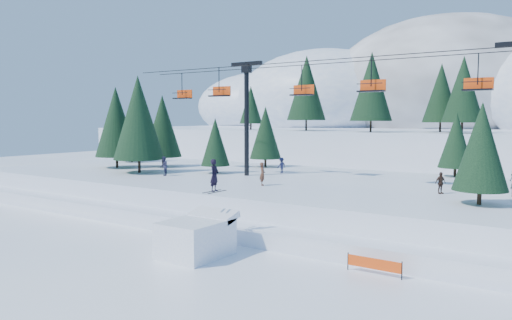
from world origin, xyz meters
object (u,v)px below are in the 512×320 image
Objects in this scene: jump_kicker at (197,236)px; banner_near at (374,264)px; chairlift at (353,98)px; banner_far at (374,253)px.

banner_near is at bearing 13.90° from jump_kicker.
chairlift is (2.34, 16.17, 8.16)m from jump_kicker.
chairlift is at bearing 117.37° from banner_near.
chairlift is 16.09m from banner_far.
jump_kicker is 9.79m from banner_near.
banner_near and banner_far have the same top height.
chairlift is 16.13× the size of banner_far.
banner_near is at bearing -62.63° from chairlift.
jump_kicker is 9.79m from banner_far.
banner_far is (6.43, -11.85, -8.78)m from chairlift.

